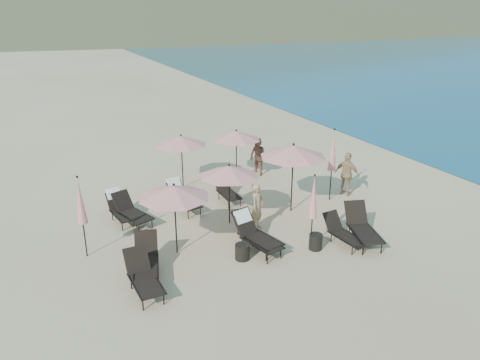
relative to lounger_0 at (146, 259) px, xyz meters
name	(u,v)px	position (x,y,z in m)	size (l,w,h in m)	color
ground	(287,251)	(4.13, -0.56, -0.46)	(800.00, 800.00, 0.00)	#D6BA8C
lounger_0	(146,259)	(0.00, 0.00, 0.00)	(1.07, 1.81, 0.98)	black
lounger_1	(143,276)	(-0.29, -0.83, -0.01)	(0.72, 1.71, 0.97)	black
lounger_2	(255,233)	(3.37, 0.07, 0.02)	(1.06, 1.89, 1.03)	black
lounger_3	(255,234)	(3.30, -0.04, 0.06)	(1.00, 1.83, 1.08)	black
lounger_4	(362,226)	(6.59, -0.95, 0.04)	(1.20, 1.96, 1.06)	black
lounger_5	(343,232)	(5.93, -0.84, -0.06)	(0.72, 1.54, 0.86)	black
lounger_6	(120,208)	(0.03, 3.73, 0.02)	(0.81, 1.66, 0.99)	black
lounger_7	(132,211)	(0.34, 3.35, -0.01)	(1.17, 1.80, 0.97)	black
lounger_8	(182,197)	(2.25, 3.75, 0.03)	(0.91, 1.73, 1.02)	black
lounger_9	(227,191)	(4.04, 3.79, -0.05)	(0.59, 1.51, 0.87)	black
umbrella_open_0	(174,192)	(1.10, 0.74, 1.52)	(2.07, 2.07, 2.23)	black
umbrella_open_1	(229,171)	(3.34, 1.95, 1.43)	(1.98, 1.98, 2.13)	black
umbrella_open_2	(293,151)	(5.78, 1.98, 1.78)	(2.35, 2.35, 2.53)	black
umbrella_open_3	(181,141)	(2.98, 5.82, 1.51)	(2.07, 2.07, 2.23)	black
umbrella_open_4	(236,135)	(5.31, 5.72, 1.49)	(2.04, 2.04, 2.20)	black
umbrella_closed_0	(313,198)	(4.89, -0.69, 1.21)	(0.28, 0.28, 2.40)	black
umbrella_closed_1	(333,151)	(7.62, 2.23, 1.49)	(0.33, 0.33, 2.80)	black
umbrella_closed_2	(80,201)	(-1.38, 1.69, 1.30)	(0.30, 0.30, 2.53)	black
side_table_0	(242,252)	(2.72, -0.40, -0.22)	(0.44, 0.44, 0.47)	black
side_table_1	(316,242)	(4.98, -0.80, -0.21)	(0.41, 0.41, 0.49)	black
beachgoer_a	(257,207)	(3.99, 1.17, 0.34)	(0.58, 0.38, 1.60)	tan
beachgoer_b	(258,157)	(6.39, 5.87, 0.37)	(0.81, 0.63, 1.66)	#9A634F
beachgoer_c	(347,174)	(8.48, 2.38, 0.40)	(1.00, 0.42, 1.71)	tan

